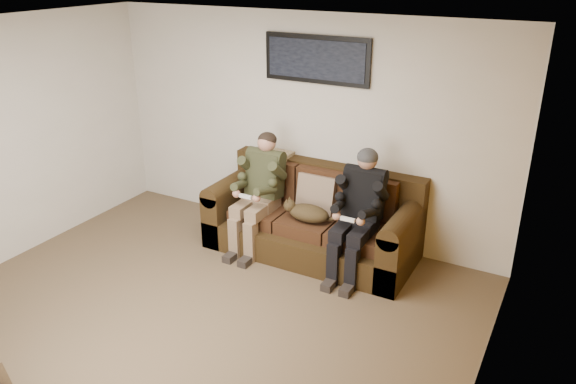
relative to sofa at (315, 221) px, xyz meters
The scene contains 12 objects.
floor 1.91m from the sofa, 102.23° to the right, with size 5.00×5.00×0.00m, color brown.
ceiling 2.92m from the sofa, 102.23° to the right, with size 5.00×5.00×0.00m, color silver.
wall_back 1.10m from the sofa, 133.64° to the left, with size 5.00×5.00×0.00m, color beige.
wall_right 2.94m from the sofa, 41.09° to the right, with size 4.50×4.50×0.00m, color beige.
accent_wall_right 2.94m from the sofa, 41.22° to the right, with size 4.50×4.50×0.00m, color #A66A10.
sofa is the anchor object (origin of this frame).
throw_pillow 0.32m from the sofa, 90.00° to the left, with size 0.44×0.13×0.42m, color #826A55.
throw_blanket 0.97m from the sofa, 157.52° to the left, with size 0.48×0.23×0.08m, color #C2B28E.
person_left 0.74m from the sofa, 161.97° to the right, with size 0.51×0.87×1.32m.
person_right 0.74m from the sofa, 17.99° to the right, with size 0.51×0.86×1.33m.
cat 0.32m from the sofa, 84.55° to the right, with size 0.66×0.26×0.24m.
framed_poster 1.79m from the sofa, 117.59° to the left, with size 1.25×0.05×0.52m.
Camera 1 is at (2.87, -3.36, 3.14)m, focal length 35.00 mm.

